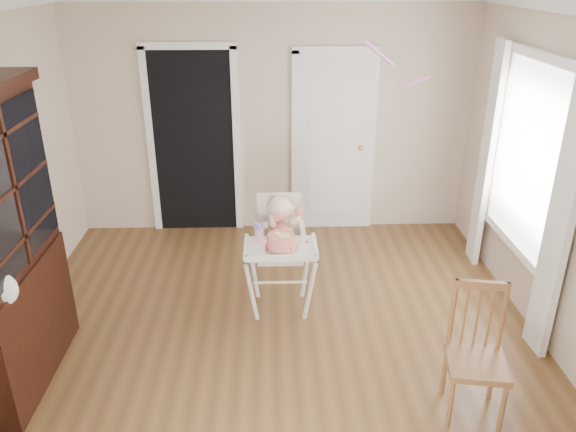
{
  "coord_description": "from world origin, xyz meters",
  "views": [
    {
      "loc": [
        -0.03,
        -3.75,
        2.9
      ],
      "look_at": [
        0.12,
        0.59,
        0.97
      ],
      "focal_mm": 35.0,
      "sensor_mm": 36.0,
      "label": 1
    }
  ],
  "objects_px": {
    "cake": "(281,242)",
    "sippy_cup": "(259,233)",
    "dining_chair": "(476,357)",
    "high_chair": "(280,243)"
  },
  "relations": [
    {
      "from": "cake",
      "to": "sippy_cup",
      "type": "distance_m",
      "value": 0.24
    },
    {
      "from": "dining_chair",
      "to": "sippy_cup",
      "type": "bearing_deg",
      "value": 150.48
    },
    {
      "from": "high_chair",
      "to": "sippy_cup",
      "type": "height_order",
      "value": "high_chair"
    },
    {
      "from": "high_chair",
      "to": "dining_chair",
      "type": "bearing_deg",
      "value": -45.93
    },
    {
      "from": "cake",
      "to": "sippy_cup",
      "type": "xyz_separation_m",
      "value": [
        -0.19,
        0.15,
        0.02
      ]
    },
    {
      "from": "high_chair",
      "to": "cake",
      "type": "relative_size",
      "value": 3.7
    },
    {
      "from": "sippy_cup",
      "to": "cake",
      "type": "bearing_deg",
      "value": -37.94
    },
    {
      "from": "cake",
      "to": "sippy_cup",
      "type": "relative_size",
      "value": 1.49
    },
    {
      "from": "cake",
      "to": "dining_chair",
      "type": "relative_size",
      "value": 0.3
    },
    {
      "from": "high_chair",
      "to": "cake",
      "type": "bearing_deg",
      "value": -88.72
    }
  ]
}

